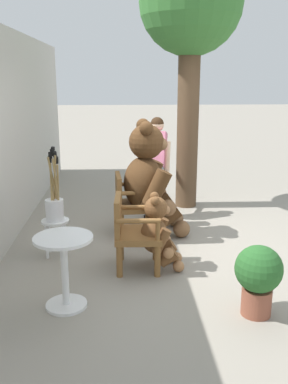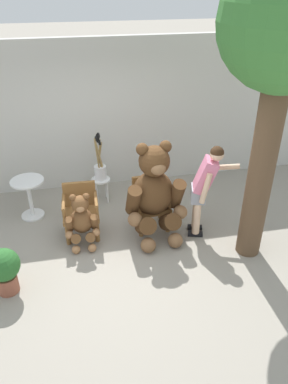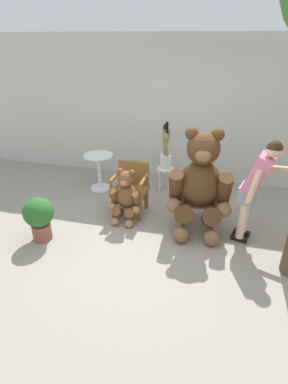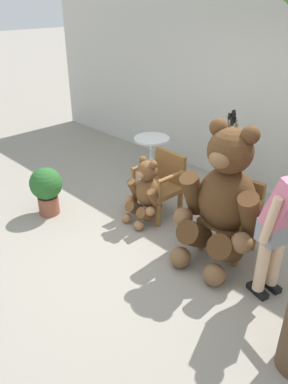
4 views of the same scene
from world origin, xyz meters
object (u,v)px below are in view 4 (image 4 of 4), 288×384
object	(u,v)px
wooden_chair_right	(233,214)
potted_plant	(47,188)
white_stool	(227,178)
wooden_chair_left	(161,183)
brush_bucket	(229,158)
teddy_bear_small	(146,191)
teddy_bear_large	(223,198)
round_side_table	(152,154)
person_visitor	(286,218)

from	to	relation	value
wooden_chair_right	potted_plant	size ratio (longest dim) A/B	1.26
wooden_chair_right	white_stool	bearing A→B (deg)	127.35
wooden_chair_left	brush_bucket	distance (m)	1.05
wooden_chair_right	teddy_bear_small	xyz separation A→B (m)	(-1.14, -0.29, -0.03)
wooden_chair_left	potted_plant	size ratio (longest dim) A/B	1.26
teddy_bear_large	teddy_bear_small	bearing A→B (deg)	-178.92
wooden_chair_right	brush_bucket	xyz separation A→B (m)	(-0.72, 0.94, 0.21)
white_stool	brush_bucket	distance (m)	0.32
wooden_chair_left	round_side_table	xyz separation A→B (m)	(-0.84, 0.67, -0.01)
wooden_chair_left	teddy_bear_large	distance (m)	1.23
teddy_bear_small	round_side_table	distance (m)	1.27
white_stool	potted_plant	size ratio (longest dim) A/B	0.68
white_stool	round_side_table	world-z (taller)	round_side_table
white_stool	potted_plant	xyz separation A→B (m)	(-1.49, -2.06, 0.04)
teddy_bear_small	brush_bucket	world-z (taller)	brush_bucket
teddy_bear_large	person_visitor	bearing A→B (deg)	-9.80
brush_bucket	person_visitor	bearing A→B (deg)	-41.98
brush_bucket	potted_plant	size ratio (longest dim) A/B	1.33
brush_bucket	round_side_table	distance (m)	1.31
wooden_chair_right	person_visitor	distance (m)	0.98
person_visitor	white_stool	bearing A→B (deg)	137.93
teddy_bear_large	potted_plant	xyz separation A→B (m)	(-2.22, -0.85, -0.39)
teddy_bear_large	potted_plant	world-z (taller)	teddy_bear_large
teddy_bear_large	brush_bucket	world-z (taller)	teddy_bear_large
wooden_chair_right	teddy_bear_large	distance (m)	0.42
wooden_chair_left	teddy_bear_small	size ratio (longest dim) A/B	0.97
wooden_chair_left	teddy_bear_small	distance (m)	0.29
wooden_chair_left	teddy_bear_large	xyz separation A→B (m)	(1.15, -0.27, 0.32)
wooden_chair_left	white_stool	world-z (taller)	wooden_chair_left
brush_bucket	round_side_table	xyz separation A→B (m)	(-1.26, -0.27, -0.23)
wooden_chair_left	wooden_chair_right	xyz separation A→B (m)	(1.14, -0.00, 0.00)
person_visitor	brush_bucket	xyz separation A→B (m)	(-1.49, 1.34, -0.25)
teddy_bear_large	potted_plant	distance (m)	2.41
wooden_chair_left	round_side_table	bearing A→B (deg)	141.35
white_stool	wooden_chair_left	bearing A→B (deg)	-114.14
person_visitor	potted_plant	size ratio (longest dim) A/B	2.29
wooden_chair_left	wooden_chair_right	size ratio (longest dim) A/B	1.00
person_visitor	white_stool	size ratio (longest dim) A/B	3.39
white_stool	brush_bucket	xyz separation A→B (m)	(-0.00, -0.00, 0.32)
teddy_bear_small	person_visitor	size ratio (longest dim) A/B	0.57
wooden_chair_right	brush_bucket	size ratio (longest dim) A/B	0.95
teddy_bear_small	potted_plant	distance (m)	1.35
teddy_bear_large	white_stool	world-z (taller)	teddy_bear_large
round_side_table	potted_plant	bearing A→B (deg)	-97.40
teddy_bear_small	potted_plant	bearing A→B (deg)	-142.02
brush_bucket	round_side_table	size ratio (longest dim) A/B	1.26
teddy_bear_large	teddy_bear_small	size ratio (longest dim) A/B	1.81
person_visitor	brush_bucket	world-z (taller)	person_visitor
wooden_chair_right	potted_plant	world-z (taller)	wooden_chair_right
teddy_bear_small	potted_plant	world-z (taller)	teddy_bear_small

